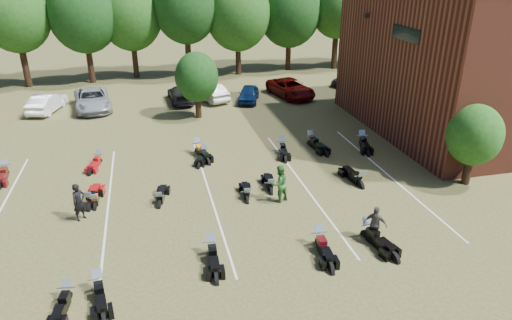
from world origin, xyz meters
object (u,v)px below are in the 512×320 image
object	(u,v)px
car_4	(249,94)
person_grey	(375,224)
person_green	(279,184)
motorcycle_14	(7,175)
motorcycle_3	(212,255)
person_black	(79,202)
motorcycle_7	(90,208)

from	to	relation	value
car_4	person_grey	distance (m)	21.54
person_green	motorcycle_14	distance (m)	15.34
car_4	person_green	world-z (taller)	person_green
person_green	motorcycle_14	size ratio (longest dim) A/B	0.82
person_green	motorcycle_3	size ratio (longest dim) A/B	0.82
person_black	person_grey	world-z (taller)	person_black
person_grey	motorcycle_14	size ratio (longest dim) A/B	0.71
person_green	motorcycle_3	world-z (taller)	person_green
person_green	person_grey	distance (m)	5.23
car_4	motorcycle_3	xyz separation A→B (m)	(-6.29, -20.91, -0.65)
person_green	motorcycle_7	size ratio (longest dim) A/B	0.78
person_grey	motorcycle_7	size ratio (longest dim) A/B	0.68
car_4	person_black	xyz separation A→B (m)	(-11.73, -16.73, 0.25)
person_green	motorcycle_7	distance (m)	9.24
car_4	motorcycle_14	distance (m)	19.55
car_4	person_black	distance (m)	20.43
motorcycle_7	motorcycle_3	bearing A→B (deg)	144.46
motorcycle_3	motorcycle_14	world-z (taller)	same
car_4	motorcycle_3	distance (m)	21.85
person_black	motorcycle_7	distance (m)	1.34
person_green	motorcycle_3	distance (m)	5.49
person_black	motorcycle_3	xyz separation A→B (m)	(5.43, -4.18, -0.90)
car_4	person_black	bearing A→B (deg)	-105.99
person_black	motorcycle_3	world-z (taller)	person_black
car_4	motorcycle_7	size ratio (longest dim) A/B	1.58
motorcycle_7	motorcycle_14	bearing A→B (deg)	-36.39
car_4	person_grey	bearing A→B (deg)	-69.43
motorcycle_14	person_black	bearing A→B (deg)	-53.96
car_4	motorcycle_7	xyz separation A→B (m)	(-11.44, -15.78, -0.65)
person_green	motorcycle_7	bearing A→B (deg)	-31.45
person_green	person_grey	xyz separation A→B (m)	(2.94, -4.32, -0.13)
person_grey	motorcycle_3	size ratio (longest dim) A/B	0.70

